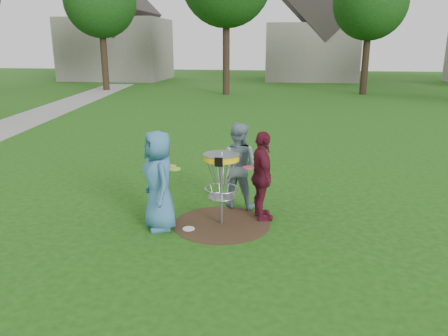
# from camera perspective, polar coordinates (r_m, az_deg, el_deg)

# --- Properties ---
(ground) EXTENTS (100.00, 100.00, 0.00)m
(ground) POSITION_cam_1_polar(r_m,az_deg,el_deg) (8.18, -0.31, -7.33)
(ground) COLOR #19470F
(ground) RESTS_ON ground
(dirt_patch) EXTENTS (1.80, 1.80, 0.01)m
(dirt_patch) POSITION_cam_1_polar(r_m,az_deg,el_deg) (8.18, -0.31, -7.30)
(dirt_patch) COLOR #47331E
(dirt_patch) RESTS_ON ground
(concrete_path) EXTENTS (7.75, 39.92, 0.02)m
(concrete_path) POSITION_cam_1_polar(r_m,az_deg,el_deg) (19.30, -27.09, 4.55)
(concrete_path) COLOR #9E9E99
(concrete_path) RESTS_ON ground
(player_blue) EXTENTS (0.95, 1.05, 1.80)m
(player_blue) POSITION_cam_1_polar(r_m,az_deg,el_deg) (7.80, -8.49, -1.65)
(player_blue) COLOR teal
(player_blue) RESTS_ON ground
(player_black) EXTENTS (0.60, 0.72, 1.68)m
(player_black) POSITION_cam_1_polar(r_m,az_deg,el_deg) (8.36, -8.70, -0.87)
(player_black) COLOR black
(player_black) RESTS_ON ground
(player_grey) EXTENTS (0.95, 0.80, 1.74)m
(player_grey) POSITION_cam_1_polar(r_m,az_deg,el_deg) (8.80, 1.76, 0.37)
(player_grey) COLOR gray
(player_grey) RESTS_ON ground
(player_maroon) EXTENTS (0.69, 1.07, 1.70)m
(player_maroon) POSITION_cam_1_polar(r_m,az_deg,el_deg) (8.17, 5.00, -1.07)
(player_maroon) COLOR #5A1425
(player_maroon) RESTS_ON ground
(disc_on_grass) EXTENTS (0.22, 0.22, 0.02)m
(disc_on_grass) POSITION_cam_1_polar(r_m,az_deg,el_deg) (7.98, -4.64, -7.93)
(disc_on_grass) COLOR white
(disc_on_grass) RESTS_ON ground
(disc_golf_basket) EXTENTS (0.66, 0.67, 1.38)m
(disc_golf_basket) POSITION_cam_1_polar(r_m,az_deg,el_deg) (7.83, -0.32, -0.46)
(disc_golf_basket) COLOR #9EA0A5
(disc_golf_basket) RESTS_ON ground
(held_discs) EXTENTS (1.67, 1.18, 0.09)m
(held_discs) POSITION_cam_1_polar(r_m,az_deg,el_deg) (8.08, -2.20, 0.35)
(held_discs) COLOR #81E419
(held_discs) RESTS_ON ground
(house_row) EXTENTS (44.50, 10.65, 11.62)m
(house_row) POSITION_cam_1_polar(r_m,az_deg,el_deg) (40.67, 14.17, 16.72)
(house_row) COLOR gray
(house_row) RESTS_ON ground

